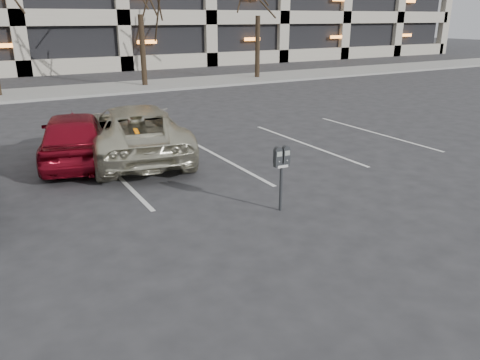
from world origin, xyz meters
TOP-DOWN VIEW (x-y plane):
  - ground at (0.00, 0.00)m, footprint 140.00×140.00m
  - sidewalk at (0.00, 16.00)m, footprint 80.00×4.00m
  - stall_lines at (-1.40, 2.30)m, footprint 16.90×5.20m
  - parking_meter at (0.75, -1.45)m, footprint 0.33×0.14m
  - suv_silver at (-0.51, 3.45)m, footprint 3.16×5.36m
  - car_red at (-1.99, 3.74)m, footprint 2.48×4.22m

SIDE VIEW (x-z plane):
  - ground at x=0.00m, z-range 0.00..0.00m
  - stall_lines at x=-1.40m, z-range 0.00..0.01m
  - sidewalk at x=0.00m, z-range 0.00..0.12m
  - car_red at x=-1.99m, z-range 0.00..1.35m
  - suv_silver at x=-0.51m, z-range 0.00..1.40m
  - parking_meter at x=0.75m, z-range 0.33..1.58m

